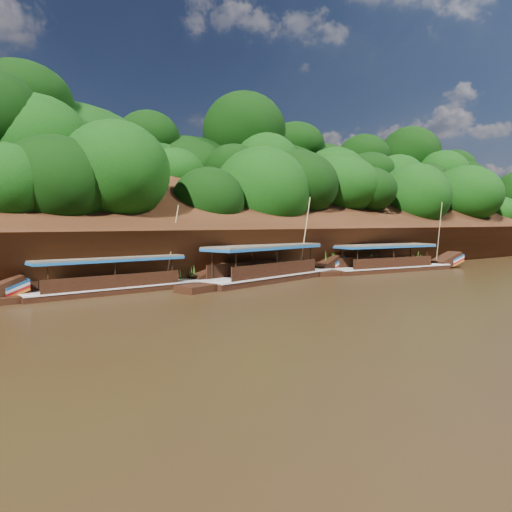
% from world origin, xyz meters
% --- Properties ---
extents(ground, '(160.00, 160.00, 0.00)m').
position_xyz_m(ground, '(0.00, 0.00, 0.00)').
color(ground, black).
rests_on(ground, ground).
extents(riverbank, '(120.00, 30.06, 19.40)m').
position_xyz_m(riverbank, '(-0.01, 22.73, 1.89)').
color(riverbank, black).
rests_on(riverbank, ground).
extents(boat_0, '(14.60, 3.86, 6.45)m').
position_xyz_m(boat_0, '(12.82, 6.78, 0.53)').
color(boat_0, black).
rests_on(boat_0, ground).
extents(boat_1, '(15.38, 5.39, 6.65)m').
position_xyz_m(boat_1, '(0.11, 7.87, 0.60)').
color(boat_1, black).
rests_on(boat_1, ground).
extents(boat_2, '(13.94, 2.71, 5.79)m').
position_xyz_m(boat_2, '(-10.95, 8.78, 0.49)').
color(boat_2, black).
rests_on(boat_2, ground).
extents(reeds, '(47.84, 2.03, 2.06)m').
position_xyz_m(reeds, '(-2.81, 9.56, 0.90)').
color(reeds, '#2F741D').
rests_on(reeds, ground).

